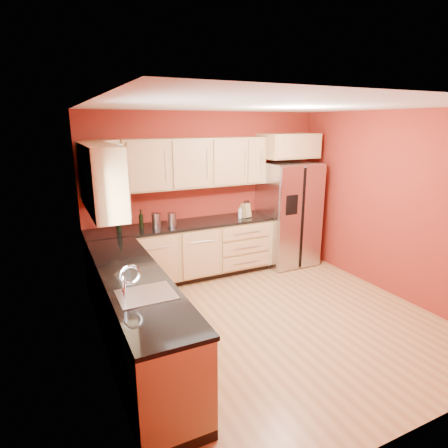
{
  "coord_description": "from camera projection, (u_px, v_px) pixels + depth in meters",
  "views": [
    {
      "loc": [
        -2.41,
        -3.58,
        2.42
      ],
      "look_at": [
        -0.23,
        0.9,
        1.07
      ],
      "focal_mm": 30.0,
      "sensor_mm": 36.0,
      "label": 1
    }
  ],
  "objects": [
    {
      "name": "refrigerator",
      "position": [
        288.0,
        214.0,
        6.5
      ],
      "size": [
        0.9,
        0.75,
        1.78
      ],
      "primitive_type": "cube",
      "color": "#A9AAAE",
      "rests_on": "floor"
    },
    {
      "name": "wall_front",
      "position": [
        430.0,
        285.0,
        2.68
      ],
      "size": [
        4.0,
        0.04,
        2.6
      ],
      "primitive_type": "cube",
      "color": "maroon",
      "rests_on": "floor"
    },
    {
      "name": "wall_right",
      "position": [
        395.0,
        205.0,
        5.26
      ],
      "size": [
        0.04,
        4.0,
        2.6
      ],
      "primitive_type": "cube",
      "color": "maroon",
      "rests_on": "floor"
    },
    {
      "name": "wall_back",
      "position": [
        208.0,
        193.0,
        6.15
      ],
      "size": [
        4.0,
        0.04,
        2.6
      ],
      "primitive_type": "cube",
      "color": "maroon",
      "rests_on": "floor"
    },
    {
      "name": "wall_left",
      "position": [
        99.0,
        244.0,
        3.57
      ],
      "size": [
        0.04,
        4.0,
        2.6
      ],
      "primitive_type": "cube",
      "color": "maroon",
      "rests_on": "floor"
    },
    {
      "name": "base_cabinets_back",
      "position": [
        184.0,
        253.0,
        5.88
      ],
      "size": [
        2.9,
        0.6,
        0.88
      ],
      "primitive_type": "cube",
      "color": "tan",
      "rests_on": "floor"
    },
    {
      "name": "ceiling",
      "position": [
        279.0,
        106.0,
        4.08
      ],
      "size": [
        4.0,
        4.0,
        0.0
      ],
      "primitive_type": "plane",
      "color": "white",
      "rests_on": "wall_back"
    },
    {
      "name": "upper_cabinets_back",
      "position": [
        197.0,
        163.0,
        5.77
      ],
      "size": [
        2.3,
        0.33,
        0.75
      ],
      "primitive_type": "cube",
      "color": "tan",
      "rests_on": "wall_back"
    },
    {
      "name": "wine_bottle_b",
      "position": [
        118.0,
        220.0,
        5.32
      ],
      "size": [
        0.08,
        0.08,
        0.32
      ],
      "primitive_type": null,
      "rotation": [
        0.0,
        0.0,
        -0.13
      ],
      "color": "black",
      "rests_on": "countertop_back"
    },
    {
      "name": "window",
      "position": [
        108.0,
        232.0,
        3.08
      ],
      "size": [
        0.03,
        0.9,
        1.0
      ],
      "primitive_type": "cube",
      "color": "white",
      "rests_on": "wall_left"
    },
    {
      "name": "countertop_left",
      "position": [
        134.0,
        277.0,
        3.81
      ],
      "size": [
        0.62,
        2.8,
        0.04
      ],
      "primitive_type": "cube",
      "color": "black",
      "rests_on": "base_cabinets_left"
    },
    {
      "name": "corner_upper_cabinet",
      "position": [
        103.0,
        169.0,
        5.03
      ],
      "size": [
        0.67,
        0.67,
        0.75
      ],
      "primitive_type": "cube",
      "rotation": [
        0.0,
        0.0,
        0.79
      ],
      "color": "tan",
      "rests_on": "wall_back"
    },
    {
      "name": "sink_faucet",
      "position": [
        146.0,
        280.0,
        3.33
      ],
      "size": [
        0.5,
        0.42,
        0.3
      ],
      "primitive_type": null,
      "color": "silver",
      "rests_on": "countertop_left"
    },
    {
      "name": "floor",
      "position": [
        271.0,
        320.0,
        4.75
      ],
      "size": [
        4.0,
        4.0,
        0.0
      ],
      "primitive_type": "plane",
      "color": "#9E6A3D",
      "rests_on": "ground"
    },
    {
      "name": "wine_bottle_a",
      "position": [
        141.0,
        219.0,
        5.44
      ],
      "size": [
        0.08,
        0.08,
        0.29
      ],
      "primitive_type": null,
      "rotation": [
        0.0,
        0.0,
        -0.35
      ],
      "color": "black",
      "rests_on": "countertop_back"
    },
    {
      "name": "canister_right",
      "position": [
        172.0,
        220.0,
        5.59
      ],
      "size": [
        0.16,
        0.16,
        0.2
      ],
      "primitive_type": "cylinder",
      "rotation": [
        0.0,
        0.0,
        0.39
      ],
      "color": "#A9AAAE",
      "rests_on": "countertop_back"
    },
    {
      "name": "canister_left",
      "position": [
        156.0,
        220.0,
        5.53
      ],
      "size": [
        0.15,
        0.15,
        0.21
      ],
      "primitive_type": "cylinder",
      "rotation": [
        0.0,
        0.0,
        -0.12
      ],
      "color": "#A9AAAE",
      "rests_on": "countertop_back"
    },
    {
      "name": "countertop_back",
      "position": [
        183.0,
        225.0,
        5.76
      ],
      "size": [
        2.9,
        0.62,
        0.04
      ],
      "primitive_type": "cube",
      "color": "black",
      "rests_on": "base_cabinets_back"
    },
    {
      "name": "soap_dispenser",
      "position": [
        240.0,
        212.0,
        6.08
      ],
      "size": [
        0.07,
        0.07,
        0.19
      ],
      "primitive_type": "cylinder",
      "rotation": [
        0.0,
        0.0,
        -0.05
      ],
      "color": "silver",
      "rests_on": "countertop_back"
    },
    {
      "name": "knife_block",
      "position": [
        246.0,
        210.0,
        6.12
      ],
      "size": [
        0.14,
        0.14,
        0.23
      ],
      "primitive_type": "cube",
      "rotation": [
        0.0,
        0.0,
        0.34
      ],
      "color": "#A98A52",
      "rests_on": "countertop_back"
    },
    {
      "name": "upper_cabinets_left",
      "position": [
        101.0,
        178.0,
        4.13
      ],
      "size": [
        0.33,
        1.35,
        0.75
      ],
      "primitive_type": "cube",
      "color": "tan",
      "rests_on": "wall_left"
    },
    {
      "name": "over_fridge_cabinet",
      "position": [
        288.0,
        146.0,
        6.26
      ],
      "size": [
        0.92,
        0.6,
        0.4
      ],
      "primitive_type": "cube",
      "color": "tan",
      "rests_on": "wall_back"
    },
    {
      "name": "base_cabinets_left",
      "position": [
        136.0,
        318.0,
        3.92
      ],
      "size": [
        0.6,
        2.8,
        0.88
      ],
      "primitive_type": "cube",
      "color": "tan",
      "rests_on": "floor"
    }
  ]
}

